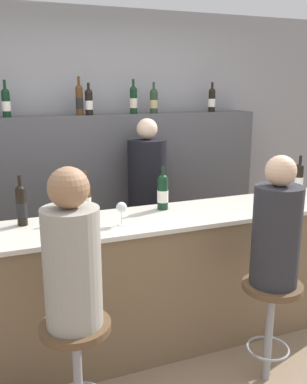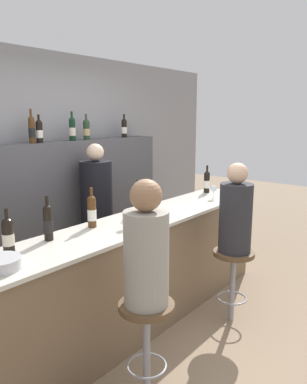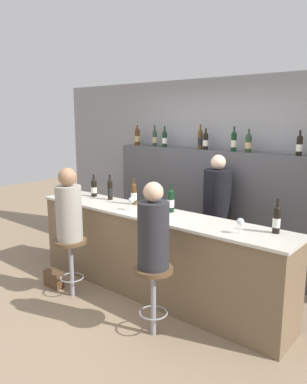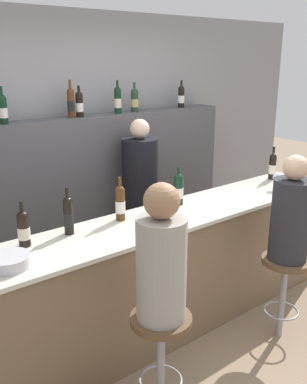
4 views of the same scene
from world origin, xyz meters
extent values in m
plane|color=#8C755B|center=(0.00, 0.00, 0.00)|extent=(16.00, 16.00, 0.00)
cube|color=gray|center=(0.00, 1.77, 1.30)|extent=(6.40, 0.05, 2.60)
cube|color=brown|center=(0.00, 0.27, 0.48)|extent=(3.31, 0.55, 0.97)
cube|color=beige|center=(0.00, 0.27, 0.98)|extent=(3.35, 0.59, 0.03)
cube|color=#4C4C51|center=(0.00, 1.54, 0.81)|extent=(3.15, 0.28, 1.62)
cylinder|color=black|center=(-1.17, 0.42, 1.10)|extent=(0.08, 0.08, 0.20)
cylinder|color=beige|center=(-1.17, 0.42, 1.09)|extent=(0.08, 0.08, 0.08)
sphere|color=black|center=(-1.17, 0.42, 1.20)|extent=(0.08, 0.08, 0.08)
cylinder|color=black|center=(-1.17, 0.42, 1.26)|extent=(0.02, 0.02, 0.09)
cylinder|color=black|center=(-0.85, 0.42, 1.12)|extent=(0.07, 0.07, 0.23)
cylinder|color=black|center=(-0.85, 0.42, 1.10)|extent=(0.07, 0.07, 0.09)
sphere|color=black|center=(-0.85, 0.42, 1.23)|extent=(0.07, 0.07, 0.07)
cylinder|color=black|center=(-0.85, 0.42, 1.29)|extent=(0.02, 0.02, 0.08)
cylinder|color=#4C2D14|center=(-0.43, 0.42, 1.11)|extent=(0.07, 0.07, 0.23)
cylinder|color=white|center=(-0.43, 0.42, 1.10)|extent=(0.07, 0.07, 0.09)
sphere|color=#4C2D14|center=(-0.43, 0.42, 1.23)|extent=(0.07, 0.07, 0.07)
cylinder|color=#4C2D14|center=(-0.43, 0.42, 1.29)|extent=(0.02, 0.02, 0.09)
cylinder|color=black|center=(0.15, 0.42, 1.11)|extent=(0.08, 0.08, 0.22)
cylinder|color=white|center=(0.15, 0.42, 1.10)|extent=(0.08, 0.08, 0.09)
sphere|color=black|center=(0.15, 0.42, 1.22)|extent=(0.08, 0.08, 0.08)
cylinder|color=black|center=(0.15, 0.42, 1.28)|extent=(0.02, 0.02, 0.08)
cylinder|color=black|center=(1.39, 0.42, 1.11)|extent=(0.07, 0.07, 0.22)
cylinder|color=white|center=(1.39, 0.42, 1.10)|extent=(0.07, 0.07, 0.09)
sphere|color=black|center=(1.39, 0.42, 1.22)|extent=(0.07, 0.07, 0.07)
cylinder|color=black|center=(1.39, 0.42, 1.28)|extent=(0.02, 0.02, 0.09)
cylinder|color=black|center=(-0.83, 1.54, 1.72)|extent=(0.07, 0.07, 0.21)
cylinder|color=white|center=(-0.83, 1.54, 1.71)|extent=(0.07, 0.07, 0.08)
sphere|color=black|center=(-0.83, 1.54, 1.83)|extent=(0.07, 0.07, 0.07)
cylinder|color=black|center=(-0.83, 1.54, 1.89)|extent=(0.02, 0.02, 0.09)
cylinder|color=#4C2D14|center=(-0.20, 1.54, 1.74)|extent=(0.06, 0.06, 0.24)
cylinder|color=black|center=(-0.20, 1.54, 1.73)|extent=(0.07, 0.07, 0.10)
sphere|color=#4C2D14|center=(-0.20, 1.54, 1.86)|extent=(0.06, 0.06, 0.06)
cylinder|color=#4C2D14|center=(-0.20, 1.54, 1.92)|extent=(0.02, 0.02, 0.09)
cylinder|color=black|center=(-0.11, 1.54, 1.72)|extent=(0.07, 0.07, 0.20)
cylinder|color=white|center=(-0.11, 1.54, 1.71)|extent=(0.07, 0.07, 0.08)
sphere|color=black|center=(-0.11, 1.54, 1.82)|extent=(0.07, 0.07, 0.07)
cylinder|color=black|center=(-0.11, 1.54, 1.87)|extent=(0.02, 0.02, 0.07)
cylinder|color=black|center=(0.32, 1.54, 1.73)|extent=(0.07, 0.07, 0.22)
cylinder|color=beige|center=(0.32, 1.54, 1.72)|extent=(0.07, 0.07, 0.09)
sphere|color=black|center=(0.32, 1.54, 1.85)|extent=(0.07, 0.07, 0.07)
cylinder|color=black|center=(0.32, 1.54, 1.90)|extent=(0.02, 0.02, 0.08)
cylinder|color=#233823|center=(0.52, 1.54, 1.72)|extent=(0.08, 0.08, 0.20)
cylinder|color=tan|center=(0.52, 1.54, 1.71)|extent=(0.08, 0.08, 0.08)
sphere|color=#233823|center=(0.52, 1.54, 1.82)|extent=(0.08, 0.08, 0.08)
cylinder|color=#233823|center=(0.52, 1.54, 1.88)|extent=(0.02, 0.02, 0.08)
cylinder|color=black|center=(1.16, 1.54, 1.72)|extent=(0.07, 0.07, 0.20)
cylinder|color=white|center=(1.16, 1.54, 1.71)|extent=(0.07, 0.07, 0.08)
sphere|color=black|center=(1.16, 1.54, 1.82)|extent=(0.07, 0.07, 0.07)
cylinder|color=black|center=(1.16, 1.54, 1.88)|extent=(0.02, 0.02, 0.08)
cylinder|color=silver|center=(-0.25, 0.19, 1.00)|extent=(0.06, 0.06, 0.00)
cylinder|color=silver|center=(-0.25, 0.19, 1.04)|extent=(0.01, 0.01, 0.08)
sphere|color=silver|center=(-0.25, 0.19, 1.12)|extent=(0.07, 0.07, 0.07)
cylinder|color=silver|center=(1.14, 0.19, 1.00)|extent=(0.06, 0.06, 0.00)
cylinder|color=silver|center=(1.14, 0.19, 1.04)|extent=(0.01, 0.01, 0.08)
sphere|color=silver|center=(1.14, 0.19, 1.11)|extent=(0.07, 0.07, 0.07)
cylinder|color=#B7B7BC|center=(-1.36, 0.20, 1.03)|extent=(0.25, 0.25, 0.07)
cylinder|color=gray|center=(-0.68, -0.37, 0.32)|extent=(0.05, 0.05, 0.65)
torus|color=gray|center=(-0.68, -0.37, 0.23)|extent=(0.28, 0.28, 0.02)
cylinder|color=brown|center=(-0.68, -0.37, 0.67)|extent=(0.37, 0.37, 0.04)
cylinder|color=gray|center=(-0.68, -0.37, 1.00)|extent=(0.29, 0.29, 0.62)
sphere|color=#936B4C|center=(-0.68, -0.37, 1.41)|extent=(0.20, 0.20, 0.20)
cylinder|color=gray|center=(0.56, -0.37, 0.32)|extent=(0.05, 0.05, 0.65)
torus|color=gray|center=(0.56, -0.37, 0.23)|extent=(0.28, 0.28, 0.02)
cylinder|color=brown|center=(0.56, -0.37, 0.67)|extent=(0.37, 0.37, 0.04)
cylinder|color=#28282D|center=(0.56, -0.37, 1.00)|extent=(0.29, 0.29, 0.63)
sphere|color=#D8AD8C|center=(0.56, -0.37, 1.41)|extent=(0.18, 0.18, 0.18)
cylinder|color=black|center=(0.31, 1.17, 0.71)|extent=(0.35, 0.35, 1.42)
sphere|color=beige|center=(0.31, 1.17, 1.51)|extent=(0.19, 0.19, 0.19)
camera|label=1|loc=(-1.04, -2.37, 1.90)|focal=40.00mm
camera|label=2|loc=(-2.41, -1.83, 1.90)|focal=35.00mm
camera|label=3|loc=(2.67, -2.88, 2.07)|focal=35.00mm
camera|label=4|loc=(-2.08, -2.07, 2.16)|focal=40.00mm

